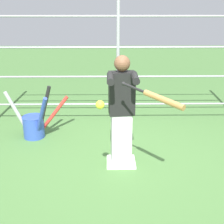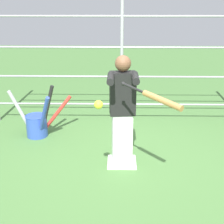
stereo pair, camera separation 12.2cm
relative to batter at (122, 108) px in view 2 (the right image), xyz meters
The scene contains 7 objects.
ground_plane 0.82m from the batter, 90.00° to the right, with size 24.00×24.00×0.00m, color #4C7A3D.
home_plate 0.81m from the batter, 90.00° to the right, with size 0.40×0.40×0.02m.
fence_backstop 1.64m from the batter, 90.00° to the right, with size 4.72×0.06×2.25m.
batter is the anchor object (origin of this frame).
baseball_bat_swinging 0.93m from the batter, 114.13° to the left, with size 0.61×0.67×0.14m.
softball_in_flight 0.88m from the batter, 71.26° to the left, with size 0.10×0.10×0.10m.
bat_bucket 1.76m from the batter, 32.94° to the right, with size 1.01×0.69×0.89m.
Camera 2 is at (0.06, 3.90, 2.17)m, focal length 50.00 mm.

